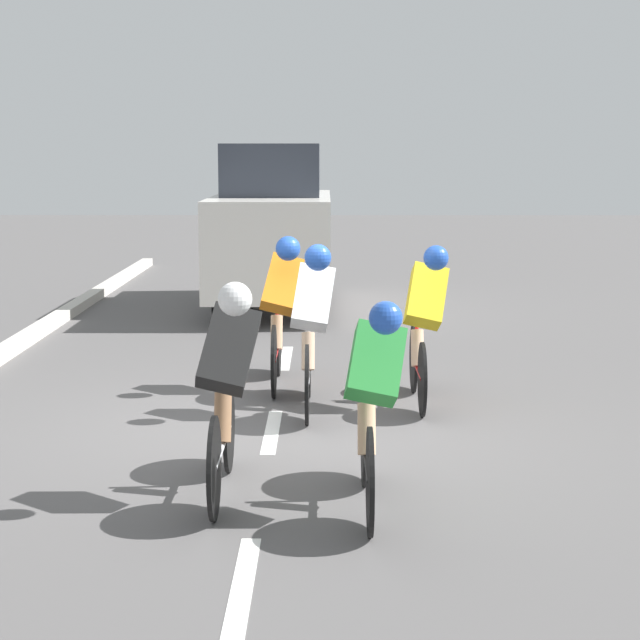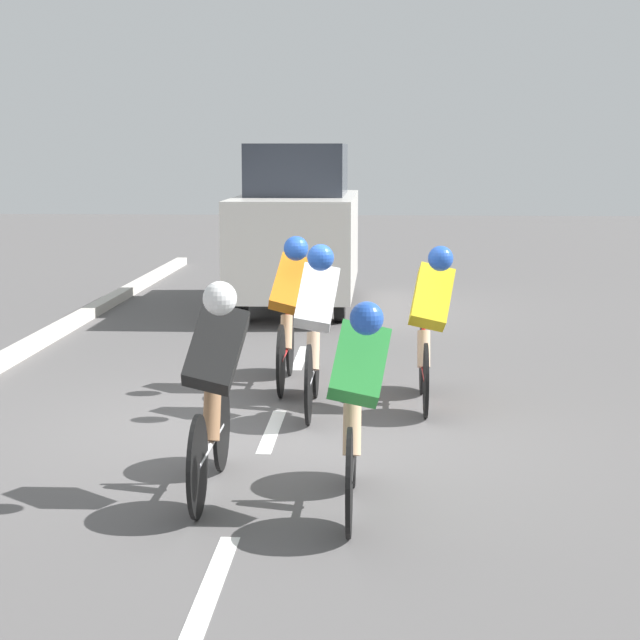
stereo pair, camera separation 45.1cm
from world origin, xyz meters
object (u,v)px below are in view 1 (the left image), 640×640
object	(u,v)px
cyclist_orange	(281,307)
cyclist_black	(227,383)
cyclist_yellow	(424,321)
support_car	(273,228)
cyclist_white	(311,323)
cyclist_green	(373,401)

from	to	relation	value
cyclist_orange	cyclist_black	size ratio (longest dim) A/B	1.00
cyclist_yellow	support_car	distance (m)	6.42
cyclist_black	cyclist_orange	bearing A→B (deg)	-93.70
cyclist_yellow	cyclist_black	world-z (taller)	same
cyclist_orange	cyclist_black	bearing A→B (deg)	86.30
cyclist_orange	cyclist_yellow	xyz separation A→B (m)	(-1.34, 0.75, -0.01)
cyclist_orange	cyclist_yellow	bearing A→B (deg)	150.82
cyclist_yellow	cyclist_white	xyz separation A→B (m)	(1.02, 0.25, 0.01)
cyclist_black	support_car	size ratio (longest dim) A/B	0.42
cyclist_green	cyclist_white	distance (m)	2.72
cyclist_yellow	cyclist_green	xyz separation A→B (m)	(0.60, 2.93, -0.06)
cyclist_yellow	cyclist_black	xyz separation A→B (m)	(1.56, 2.64, -0.00)
cyclist_green	cyclist_black	bearing A→B (deg)	-16.89
cyclist_orange	cyclist_white	xyz separation A→B (m)	(-0.32, 1.00, 0.00)
cyclist_yellow	support_car	xyz separation A→B (m)	(1.68, -6.18, 0.39)
cyclist_black	cyclist_white	distance (m)	2.45
cyclist_orange	support_car	distance (m)	5.46
cyclist_orange	support_car	bearing A→B (deg)	-86.38
cyclist_white	support_car	xyz separation A→B (m)	(0.66, -6.43, 0.38)
cyclist_white	cyclist_orange	bearing A→B (deg)	-72.40
cyclist_orange	cyclist_green	distance (m)	3.76
cyclist_green	cyclist_black	distance (m)	1.01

